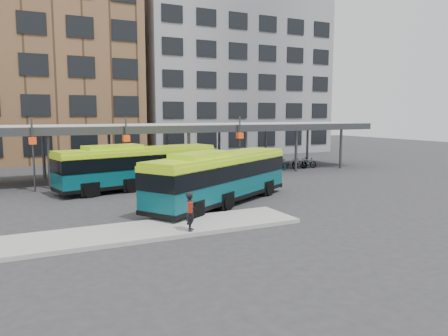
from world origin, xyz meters
TOP-DOWN VIEW (x-y plane):
  - ground at (0.00, 0.00)m, footprint 120.00×120.00m
  - boarding_island at (-5.50, -3.00)m, footprint 14.00×3.00m
  - canopy at (-0.06, 12.87)m, footprint 40.00×6.53m
  - building_brick at (-10.00, 32.00)m, footprint 26.00×14.00m
  - building_grey at (16.00, 32.00)m, footprint 24.00×14.00m
  - bus_front at (0.05, 0.91)m, footprint 10.64×7.68m
  - bus_rear at (-2.67, 7.93)m, footprint 11.16×4.49m
  - pedestrian at (-3.78, -4.14)m, footprint 0.62×0.71m
  - bike_rack at (12.74, 12.01)m, footprint 5.27×1.37m

SIDE VIEW (x-z plane):
  - ground at x=0.00m, z-range 0.00..0.00m
  - boarding_island at x=-5.50m, z-range 0.00..0.18m
  - bike_rack at x=12.74m, z-range -0.01..0.97m
  - pedestrian at x=-3.78m, z-range 0.19..1.82m
  - bus_rear at x=-2.67m, z-range 0.06..3.07m
  - bus_front at x=0.05m, z-range 0.06..3.10m
  - canopy at x=-0.06m, z-range 1.51..6.31m
  - building_grey at x=16.00m, z-range 0.00..20.00m
  - building_brick at x=-10.00m, z-range 0.00..22.00m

